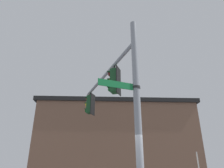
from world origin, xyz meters
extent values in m
cylinder|color=gray|center=(0.00, 0.00, 3.32)|extent=(0.22, 0.22, 6.63)
cylinder|color=gray|center=(2.20, 2.03, 5.77)|extent=(4.49, 4.17, 0.15)
cylinder|color=black|center=(1.33, 1.23, 5.61)|extent=(0.08, 0.08, 0.18)
cube|color=#194723|center=(1.33, 1.23, 4.99)|extent=(0.36, 0.30, 1.05)
sphere|color=#590F0F|center=(1.33, 1.42, 5.34)|extent=(0.22, 0.22, 0.22)
cube|color=#194723|center=(1.33, 1.44, 5.44)|extent=(0.24, 0.20, 0.03)
sphere|color=yellow|center=(1.33, 1.42, 4.99)|extent=(0.22, 0.22, 0.22)
cube|color=#194723|center=(1.33, 1.44, 5.09)|extent=(0.24, 0.20, 0.03)
sphere|color=#0F4C19|center=(1.33, 1.42, 4.64)|extent=(0.22, 0.22, 0.22)
cube|color=#194723|center=(1.33, 1.44, 4.74)|extent=(0.24, 0.20, 0.03)
cube|color=black|center=(1.33, 1.06, 4.99)|extent=(0.54, 0.03, 1.22)
cylinder|color=black|center=(4.00, 3.71, 5.61)|extent=(0.08, 0.08, 0.18)
cube|color=#194723|center=(4.00, 3.71, 4.99)|extent=(0.36, 0.30, 1.05)
sphere|color=#590F0F|center=(4.00, 3.90, 5.34)|extent=(0.22, 0.22, 0.22)
cube|color=#194723|center=(4.00, 3.92, 5.44)|extent=(0.24, 0.20, 0.03)
sphere|color=yellow|center=(4.00, 3.90, 4.99)|extent=(0.22, 0.22, 0.22)
cube|color=#194723|center=(4.00, 3.92, 5.09)|extent=(0.24, 0.20, 0.03)
sphere|color=#0F4C19|center=(4.00, 3.90, 4.64)|extent=(0.22, 0.22, 0.22)
cube|color=#194723|center=(4.00, 3.92, 4.74)|extent=(0.24, 0.20, 0.03)
cube|color=black|center=(4.00, 3.54, 4.99)|extent=(0.54, 0.03, 1.22)
cube|color=#147238|center=(-0.49, 0.53, 4.02)|extent=(0.83, 0.89, 0.22)
cube|color=white|center=(-0.49, 0.52, 4.02)|extent=(0.81, 0.88, 0.04)
cylinder|color=#262626|center=(0.00, 0.00, 4.02)|extent=(0.26, 0.26, 0.08)
cube|color=brown|center=(10.01, 4.34, 3.03)|extent=(10.27, 12.98, 6.06)
cube|color=maroon|center=(13.15, 5.69, 3.33)|extent=(5.01, 9.85, 0.30)
cube|color=black|center=(10.01, 4.34, 6.21)|extent=(10.68, 13.50, 0.30)
cube|color=silver|center=(2.29, -1.56, 1.75)|extent=(0.60, 0.04, 0.76)
camera|label=1|loc=(-6.10, -1.46, 1.55)|focal=32.92mm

